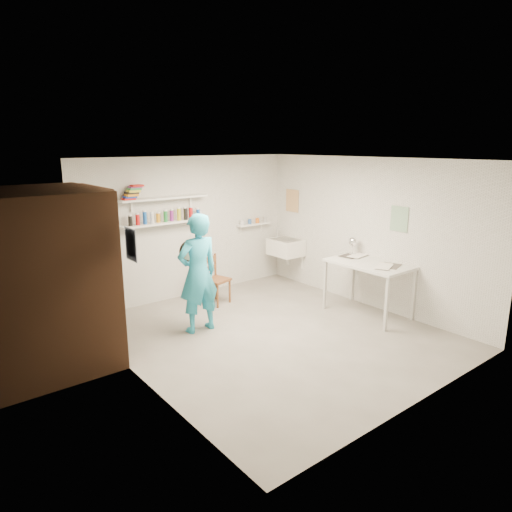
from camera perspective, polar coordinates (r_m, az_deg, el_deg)
floor at (r=6.50m, az=2.23°, el=-9.78°), size 4.00×4.50×0.02m
ceiling at (r=5.96m, az=2.45°, el=12.06°), size 4.00×4.50×0.02m
wall_back at (r=7.93m, az=-8.41°, el=3.57°), size 4.00×0.02×2.40m
wall_front at (r=4.71m, az=20.63°, el=-4.30°), size 4.00×0.02×2.40m
wall_left at (r=5.08m, az=-15.13°, el=-2.58°), size 0.02×4.50×2.40m
wall_right at (r=7.56m, az=13.96°, el=2.81°), size 0.02×4.50×2.40m
doorway_recess at (r=6.09m, az=-18.82°, el=-2.10°), size 0.02×0.90×2.00m
corridor_box at (r=5.89m, az=-25.34°, el=-2.73°), size 1.40×1.50×2.10m
door_lintel at (r=5.91m, az=-19.43°, el=7.78°), size 0.06×1.05×0.10m
door_jamb_near at (r=5.64m, az=-16.88°, el=-3.19°), size 0.06×0.10×2.00m
door_jamb_far at (r=6.55m, az=-20.16°, el=-1.11°), size 0.06×0.10×2.00m
shelf_lower at (r=7.56m, az=-11.23°, el=4.11°), size 1.50×0.22×0.03m
shelf_upper at (r=7.50m, az=-11.37°, el=7.12°), size 1.50×0.22×0.03m
ledge_shelf at (r=8.62m, az=-0.30°, el=4.00°), size 0.70×0.14×0.03m
poster_left at (r=5.05m, az=-15.38°, el=1.40°), size 0.01×0.28×0.36m
poster_right_a at (r=8.69m, az=4.55°, el=6.90°), size 0.01×0.34×0.42m
poster_right_b at (r=7.18m, az=17.46°, el=4.44°), size 0.01×0.30×0.38m
belfast_sink at (r=8.60m, az=3.74°, el=1.10°), size 0.48×0.60×0.30m
man at (r=6.39m, az=-7.26°, el=-2.18°), size 0.62×0.40×1.69m
wall_clock at (r=6.50m, az=-8.35°, el=0.63°), size 0.30×0.04×0.30m
wooden_chair at (r=7.57m, az=-4.97°, el=-3.01°), size 0.47×0.46×0.81m
work_table at (r=7.28m, az=13.81°, el=-3.98°), size 0.75×1.25×0.83m
desk_lamp at (r=7.57m, az=12.07°, el=1.80°), size 0.16×0.16×0.16m
spray_cans at (r=7.54m, az=-11.26°, el=4.85°), size 1.34×0.06×0.17m
book_stack at (r=7.26m, az=-15.16°, el=7.70°), size 0.32×0.14×0.22m
ledge_pots at (r=8.61m, az=-0.30°, el=4.39°), size 0.48×0.07×0.09m
papers at (r=7.16m, az=14.01°, el=-0.71°), size 0.30×0.22×0.02m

